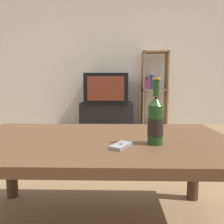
% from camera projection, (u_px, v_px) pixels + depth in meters
% --- Properties ---
extents(back_wall, '(8.00, 0.05, 2.60)m').
position_uv_depth(back_wall, '(112.00, 53.00, 3.94)').
color(back_wall, silver).
rests_on(back_wall, ground_plane).
extents(coffee_table, '(1.28, 0.76, 0.47)m').
position_uv_depth(coffee_table, '(96.00, 151.00, 1.04)').
color(coffee_table, brown).
rests_on(coffee_table, ground_plane).
extents(tv_stand, '(0.88, 0.46, 0.43)m').
position_uv_depth(tv_stand, '(107.00, 115.00, 3.77)').
color(tv_stand, black).
rests_on(tv_stand, ground_plane).
extents(television, '(0.71, 0.56, 0.49)m').
position_uv_depth(television, '(107.00, 88.00, 3.71)').
color(television, black).
rests_on(television, tv_stand).
extents(bookshelf, '(0.43, 0.30, 1.29)m').
position_uv_depth(bookshelf, '(153.00, 88.00, 3.78)').
color(bookshelf, '#99754C').
rests_on(bookshelf, ground_plane).
extents(beer_bottle, '(0.07, 0.07, 0.28)m').
position_uv_depth(beer_bottle, '(155.00, 121.00, 0.92)').
color(beer_bottle, '#1E4219').
rests_on(beer_bottle, coffee_table).
extents(cell_phone, '(0.10, 0.12, 0.02)m').
position_uv_depth(cell_phone, '(121.00, 146.00, 0.88)').
color(cell_phone, gray).
rests_on(cell_phone, coffee_table).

